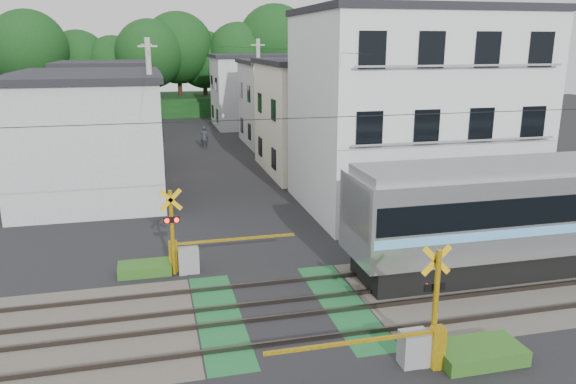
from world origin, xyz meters
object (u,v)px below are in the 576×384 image
object	(u,v)px
pedestrian	(204,137)
crossing_signal_near	(419,340)
apartment_block	(411,111)
crossing_signal_far	(186,253)

from	to	relation	value
pedestrian	crossing_signal_near	bearing A→B (deg)	104.28
apartment_block	pedestrian	world-z (taller)	apartment_block
crossing_signal_far	crossing_signal_near	bearing A→B (deg)	-54.71
crossing_signal_near	crossing_signal_far	world-z (taller)	same
crossing_signal_near	apartment_block	bearing A→B (deg)	65.78
crossing_signal_near	pedestrian	xyz separation A→B (m)	(-2.20, 30.89, 0.13)
crossing_signal_near	crossing_signal_far	bearing A→B (deg)	125.29
crossing_signal_near	apartment_block	size ratio (longest dim) A/B	0.46
apartment_block	pedestrian	xyz separation A→B (m)	(-8.11, 17.74, -3.81)
apartment_block	pedestrian	size ratio (longest dim) A/B	6.03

